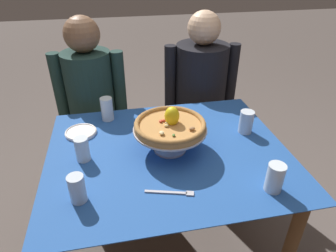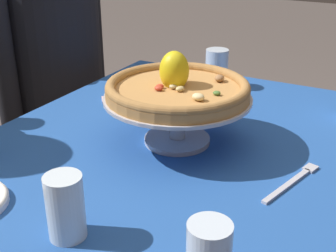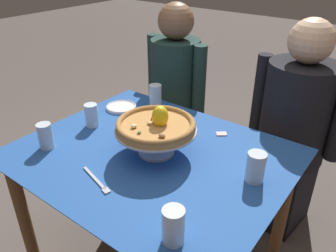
% 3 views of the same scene
% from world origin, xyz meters
% --- Properties ---
extents(dining_table, '(1.16, 0.95, 0.72)m').
position_xyz_m(dining_table, '(0.00, 0.00, 0.61)').
color(dining_table, brown).
rests_on(dining_table, ground).
extents(pizza_stand, '(0.35, 0.35, 0.12)m').
position_xyz_m(pizza_stand, '(0.01, 0.02, 0.80)').
color(pizza_stand, '#B7B7C1').
rests_on(pizza_stand, dining_table).
extents(pizza, '(0.34, 0.34, 0.10)m').
position_xyz_m(pizza, '(0.01, 0.02, 0.86)').
color(pizza, '#BC8447').
rests_on(pizza, pizza_stand).
extents(water_glass_back_left, '(0.07, 0.07, 0.13)m').
position_xyz_m(water_glass_back_left, '(-0.28, 0.37, 0.77)').
color(water_glass_back_left, silver).
rests_on(water_glass_back_left, dining_table).
extents(water_glass_front_right, '(0.07, 0.07, 0.12)m').
position_xyz_m(water_glass_front_right, '(0.37, -0.34, 0.77)').
color(water_glass_front_right, silver).
rests_on(water_glass_front_right, dining_table).
extents(water_glass_side_left, '(0.07, 0.07, 0.12)m').
position_xyz_m(water_glass_side_left, '(-0.40, 0.01, 0.77)').
color(water_glass_side_left, silver).
rests_on(water_glass_side_left, dining_table).
extents(water_glass_front_left, '(0.06, 0.06, 0.12)m').
position_xyz_m(water_glass_front_left, '(-0.41, -0.25, 0.77)').
color(water_glass_front_left, silver).
rests_on(water_glass_front_left, dining_table).
extents(water_glass_side_right, '(0.07, 0.07, 0.12)m').
position_xyz_m(water_glass_side_right, '(0.44, 0.09, 0.77)').
color(water_glass_side_right, silver).
rests_on(water_glass_side_right, dining_table).
extents(side_plate, '(0.17, 0.17, 0.02)m').
position_xyz_m(side_plate, '(-0.43, 0.25, 0.72)').
color(side_plate, white).
rests_on(side_plate, dining_table).
extents(dinner_fork, '(0.20, 0.07, 0.01)m').
position_xyz_m(dinner_fork, '(-0.04, -0.28, 0.72)').
color(dinner_fork, '#B7B7C1').
rests_on(dinner_fork, dining_table).
extents(sugar_packet, '(0.06, 0.06, 0.00)m').
position_xyz_m(sugar_packet, '(0.16, 0.33, 0.72)').
color(sugar_packet, beige).
rests_on(sugar_packet, dining_table).
extents(diner_left, '(0.47, 0.35, 1.23)m').
position_xyz_m(diner_left, '(-0.39, 0.70, 0.59)').
color(diner_left, gray).
rests_on(diner_left, ground).
extents(diner_right, '(0.52, 0.40, 1.23)m').
position_xyz_m(diner_right, '(0.39, 0.74, 0.61)').
color(diner_right, black).
rests_on(diner_right, ground).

